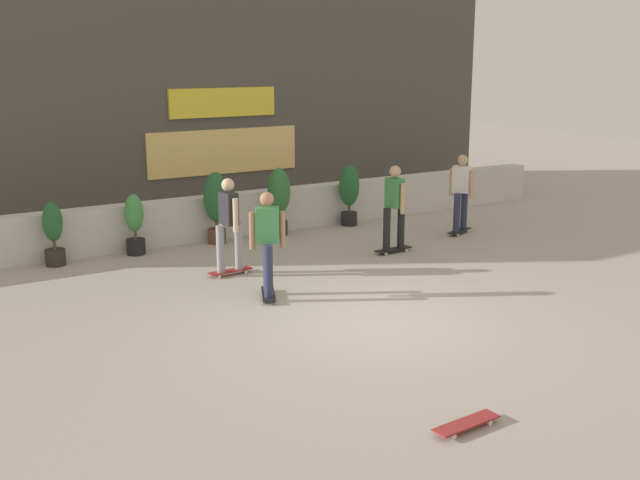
{
  "coord_description": "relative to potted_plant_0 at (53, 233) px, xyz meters",
  "views": [
    {
      "loc": [
        -6.25,
        -8.54,
        3.74
      ],
      "look_at": [
        0.0,
        1.5,
        0.9
      ],
      "focal_mm": 43.48,
      "sensor_mm": 36.0,
      "label": 1
    }
  ],
  "objects": [
    {
      "name": "ground_plane",
      "position": [
        3.15,
        -5.55,
        -0.61
      ],
      "size": [
        48.0,
        48.0,
        0.0
      ],
      "primitive_type": "plane",
      "color": "#A8A093"
    },
    {
      "name": "planter_wall",
      "position": [
        3.15,
        0.45,
        -0.16
      ],
      "size": [
        18.0,
        0.4,
        0.9
      ],
      "primitive_type": "cube",
      "color": "beige",
      "rests_on": "ground"
    },
    {
      "name": "building_backdrop",
      "position": [
        3.15,
        4.45,
        2.64
      ],
      "size": [
        20.0,
        2.08,
        6.5
      ],
      "color": "#4C4947",
      "rests_on": "ground"
    },
    {
      "name": "potted_plant_0",
      "position": [
        0.0,
        0.0,
        0.0
      ],
      "size": [
        0.36,
        0.36,
        1.17
      ],
      "color": "#2D2823",
      "rests_on": "ground"
    },
    {
      "name": "potted_plant_1",
      "position": [
        1.51,
        0.0,
        0.0
      ],
      "size": [
        0.36,
        0.36,
        1.17
      ],
      "color": "black",
      "rests_on": "ground"
    },
    {
      "name": "potted_plant_2",
      "position": [
        3.21,
        0.0,
        0.23
      ],
      "size": [
        0.49,
        0.49,
        1.46
      ],
      "color": "brown",
      "rests_on": "ground"
    },
    {
      "name": "potted_plant_3",
      "position": [
        4.65,
        0.0,
        0.22
      ],
      "size": [
        0.48,
        0.48,
        1.43
      ],
      "color": "#2D2823",
      "rests_on": "ground"
    },
    {
      "name": "potted_plant_4",
      "position": [
        6.44,
        0.0,
        0.16
      ],
      "size": [
        0.45,
        0.45,
        1.36
      ],
      "color": "black",
      "rests_on": "ground"
    },
    {
      "name": "skater_far_left",
      "position": [
        7.98,
        -1.95,
        0.33
      ],
      "size": [
        0.81,
        0.52,
        1.7
      ],
      "color": "black",
      "rests_on": "ground"
    },
    {
      "name": "skater_by_wall_right",
      "position": [
        5.79,
        -2.51,
        0.33
      ],
      "size": [
        0.81,
        0.56,
        1.7
      ],
      "color": "black",
      "rests_on": "ground"
    },
    {
      "name": "skater_foreground",
      "position": [
        2.37,
        -3.77,
        0.33
      ],
      "size": [
        0.53,
        0.81,
        1.7
      ],
      "color": "black",
      "rests_on": "ground"
    },
    {
      "name": "skater_far_right",
      "position": [
        2.44,
        -2.24,
        0.33
      ],
      "size": [
        0.81,
        0.56,
        1.7
      ],
      "color": "maroon",
      "rests_on": "ground"
    },
    {
      "name": "skateboard_near_camera",
      "position": [
        2.01,
        -8.72,
        -0.55
      ],
      "size": [
        0.81,
        0.25,
        0.08
      ],
      "color": "maroon",
      "rests_on": "ground"
    }
  ]
}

